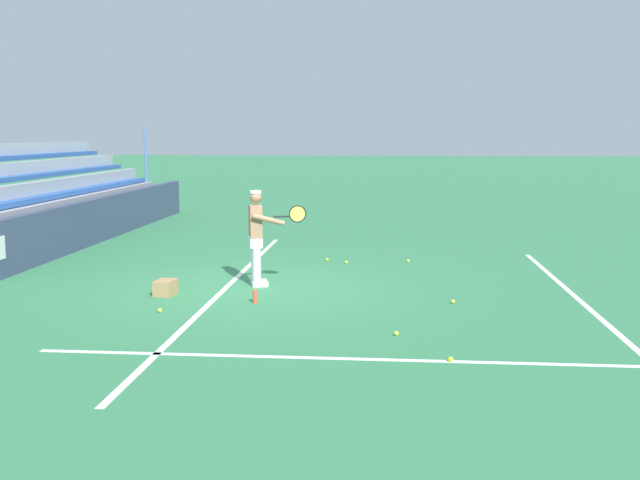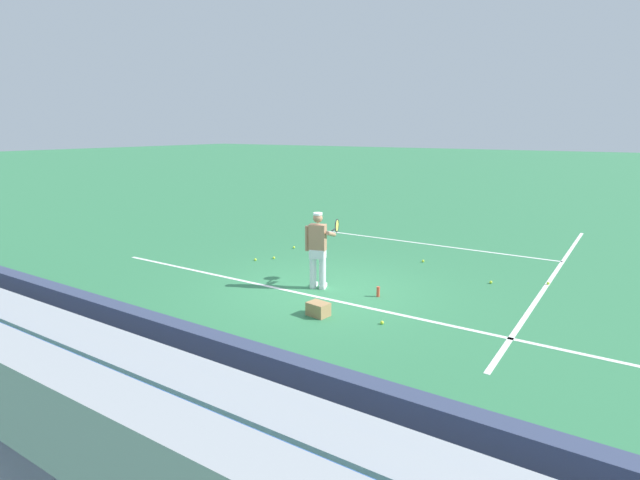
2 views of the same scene
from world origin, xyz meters
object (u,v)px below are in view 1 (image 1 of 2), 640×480
Objects in this scene: tennis_ball_by_box at (451,359)px; tennis_ball_on_baseline at (160,310)px; tennis_ball_far_right at (408,261)px; tennis_ball_stray_back at (327,260)px; tennis_ball_far_left at (453,302)px; water_bottle at (255,296)px; tennis_ball_toward_net at (346,262)px; tennis_player at (257,236)px; ball_box_cardboard at (165,288)px; tennis_ball_near_player at (396,333)px.

tennis_ball_on_baseline is (-2.14, -4.23, 0.00)m from tennis_ball_by_box.
tennis_ball_far_right and tennis_ball_stray_back have the same top height.
water_bottle is at bearing -85.43° from tennis_ball_far_left.
tennis_ball_far_right is 1.00× the size of tennis_ball_by_box.
tennis_ball_on_baseline is 0.30× the size of water_bottle.
tennis_ball_toward_net and tennis_ball_on_baseline have the same top height.
tennis_player is 3.04m from tennis_ball_stray_back.
ball_box_cardboard is 6.06× the size of tennis_ball_stray_back.
tennis_ball_far_right is at bearing 130.87° from ball_box_cardboard.
tennis_ball_far_right and tennis_ball_on_baseline have the same top height.
ball_box_cardboard is 6.06× the size of tennis_ball_on_baseline.
tennis_ball_on_baseline is 1.54m from water_bottle.
tennis_ball_stray_back is at bearing 168.47° from water_bottle.
tennis_ball_stray_back is at bearing 146.10° from ball_box_cardboard.
ball_box_cardboard is at bearing -56.78° from tennis_player.
tennis_ball_toward_net is at bearing -78.49° from tennis_ball_far_right.
water_bottle reaches higher than tennis_ball_toward_net.
tennis_ball_on_baseline is at bearing -28.08° from tennis_player.
tennis_ball_on_baseline is at bearing -116.83° from tennis_ball_by_box.
tennis_ball_toward_net is 1.00× the size of tennis_ball_far_right.
tennis_player is 3.95m from tennis_ball_far_right.
tennis_ball_by_box is at bearing 53.30° from ball_box_cardboard.
tennis_player reaches higher than water_bottle.
tennis_ball_by_box is (7.01, 2.05, 0.00)m from tennis_ball_stray_back.
water_bottle is (0.25, -3.18, 0.08)m from tennis_ball_far_left.
ball_box_cardboard is at bearing -33.90° from tennis_ball_stray_back.
tennis_ball_on_baseline is at bearing 12.68° from ball_box_cardboard.
water_bottle reaches higher than tennis_ball_far_left.
tennis_ball_far_right is 6.22m from tennis_ball_on_baseline.
ball_box_cardboard is 6.06× the size of tennis_ball_far_right.
tennis_ball_far_right is at bearing 101.51° from tennis_ball_toward_net.
water_bottle is at bearing 119.36° from tennis_ball_on_baseline.
tennis_ball_by_box is at bearing 13.57° from tennis_ball_toward_net.
tennis_ball_far_right is at bearing 176.89° from tennis_ball_near_player.
tennis_ball_near_player is (2.23, 3.87, -0.10)m from ball_box_cardboard.
tennis_ball_toward_net is (-3.36, 2.88, -0.10)m from ball_box_cardboard.
tennis_player reaches higher than tennis_ball_near_player.
tennis_player is 25.98× the size of tennis_ball_far_right.
tennis_ball_far_right is at bearing 141.05° from tennis_ball_on_baseline.
tennis_ball_on_baseline is (1.01, -4.53, 0.00)m from tennis_ball_far_left.
tennis_ball_near_player is at bearing -24.73° from tennis_ball_far_left.
water_bottle is (-1.77, -2.25, 0.08)m from tennis_ball_near_player.
tennis_ball_near_player is at bearing 74.21° from tennis_ball_on_baseline.
tennis_ball_stray_back is at bearing -166.51° from tennis_ball_near_player.
tennis_ball_on_baseline is at bearing -77.43° from tennis_ball_far_left.
tennis_ball_by_box is (4.28, 3.08, -0.86)m from tennis_player.
tennis_player is at bearing -144.27° from tennis_ball_by_box.
tennis_player is at bearing -31.08° from tennis_ball_toward_net.
tennis_ball_far_left is at bearing 9.12° from tennis_ball_far_right.
tennis_ball_by_box is at bearing 44.94° from water_bottle.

